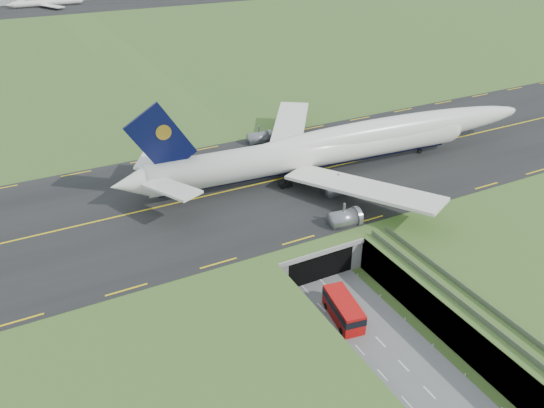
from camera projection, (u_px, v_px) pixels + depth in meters
ground at (348, 309)px, 80.55m from camera, size 900.00×900.00×0.00m
airfield_deck at (349, 294)px, 79.08m from camera, size 800.00×800.00×6.00m
trench_road at (378, 340)px, 74.68m from camera, size 12.00×75.00×0.20m
taxiway at (254, 185)px, 103.15m from camera, size 800.00×44.00×0.18m
tunnel_portal at (295, 238)px, 91.87m from camera, size 17.00×22.30×6.00m
guideway at (508, 339)px, 67.50m from camera, size 3.00×53.00×7.05m
jumbo_jet at (342, 146)px, 107.06m from camera, size 91.97×59.49×19.73m
shuttle_tram at (343, 309)px, 77.68m from camera, size 4.57×8.98×3.47m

